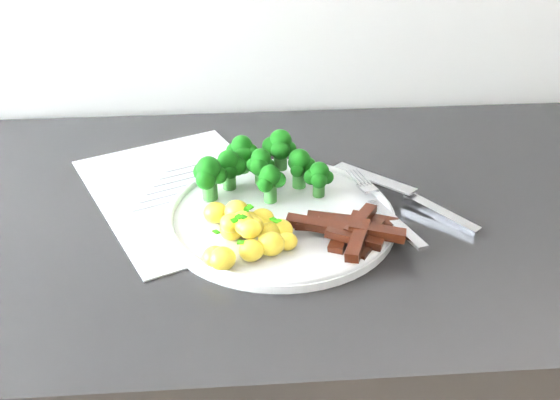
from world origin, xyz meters
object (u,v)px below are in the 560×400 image
(plate, at_px, (280,216))
(knife, at_px, (421,204))
(recipe_paper, at_px, (186,193))
(beef_strips, at_px, (351,229))
(fork, at_px, (386,211))
(potatoes, at_px, (250,231))
(broccoli, at_px, (260,164))

(plate, relative_size, knife, 1.57)
(recipe_paper, distance_m, plate, 0.13)
(plate, relative_size, beef_strips, 2.07)
(beef_strips, xyz_separation_m, fork, (0.05, 0.04, -0.00))
(plate, xyz_separation_m, potatoes, (-0.04, -0.05, 0.02))
(broccoli, bearing_deg, knife, -14.28)
(recipe_paper, relative_size, knife, 2.08)
(knife, bearing_deg, potatoes, -161.86)
(plate, distance_m, potatoes, 0.07)
(plate, height_order, broccoli, broccoli)
(beef_strips, bearing_deg, potatoes, -178.34)
(recipe_paper, relative_size, beef_strips, 2.73)
(fork, bearing_deg, beef_strips, -141.04)
(plate, height_order, beef_strips, beef_strips)
(broccoli, bearing_deg, beef_strips, -50.08)
(beef_strips, height_order, knife, beef_strips)
(fork, relative_size, knife, 1.07)
(recipe_paper, xyz_separation_m, potatoes, (0.08, -0.13, 0.02))
(plate, distance_m, fork, 0.12)
(potatoes, height_order, fork, potatoes)
(plate, bearing_deg, potatoes, -124.62)
(potatoes, distance_m, fork, 0.16)
(potatoes, xyz_separation_m, beef_strips, (0.11, 0.00, -0.01))
(potatoes, bearing_deg, beef_strips, 1.66)
(broccoli, relative_size, fork, 0.92)
(potatoes, bearing_deg, recipe_paper, 120.74)
(recipe_paper, bearing_deg, broccoli, -6.44)
(recipe_paper, height_order, plate, plate)
(fork, bearing_deg, knife, 29.00)
(plate, bearing_deg, fork, -6.02)
(plate, xyz_separation_m, fork, (0.12, -0.01, 0.01))
(beef_strips, bearing_deg, broccoli, 129.92)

